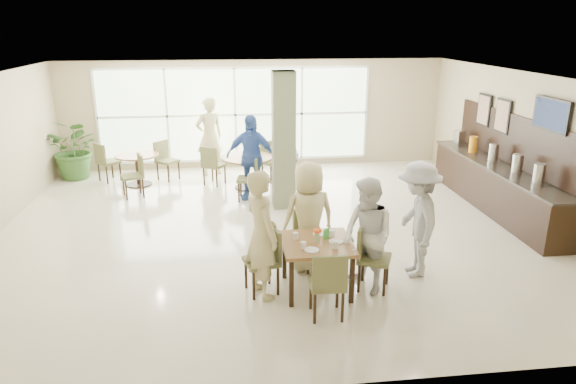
{
  "coord_description": "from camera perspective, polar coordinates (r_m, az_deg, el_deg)",
  "views": [
    {
      "loc": [
        -0.74,
        -8.96,
        3.67
      ],
      "look_at": [
        0.2,
        -1.2,
        1.1
      ],
      "focal_mm": 32.0,
      "sensor_mm": 36.0,
      "label": 1
    }
  ],
  "objects": [
    {
      "name": "ground",
      "position": [
        9.71,
        -2.03,
        -4.02
      ],
      "size": [
        10.0,
        10.0,
        0.0
      ],
      "primitive_type": "plane",
      "color": "beige",
      "rests_on": "ground"
    },
    {
      "name": "room_shell",
      "position": [
        9.2,
        -2.15,
        5.85
      ],
      "size": [
        10.0,
        10.0,
        10.0
      ],
      "color": "white",
      "rests_on": "ground"
    },
    {
      "name": "window_bank",
      "position": [
        13.61,
        -5.86,
        8.51
      ],
      "size": [
        7.0,
        0.04,
        7.0
      ],
      "color": "silver",
      "rests_on": "ground"
    },
    {
      "name": "column",
      "position": [
        10.47,
        -0.49,
        5.69
      ],
      "size": [
        0.45,
        0.45,
        2.8
      ],
      "primitive_type": "cube",
      "color": "#6A724F",
      "rests_on": "ground"
    },
    {
      "name": "main_table",
      "position": [
        7.29,
        3.23,
        -6.21
      ],
      "size": [
        0.99,
        0.99,
        0.75
      ],
      "color": "brown",
      "rests_on": "ground"
    },
    {
      "name": "round_table_left",
      "position": [
        12.63,
        -16.41,
        3.18
      ],
      "size": [
        1.02,
        1.02,
        0.75
      ],
      "color": "brown",
      "rests_on": "ground"
    },
    {
      "name": "round_table_right",
      "position": [
        11.93,
        -4.56,
        3.2
      ],
      "size": [
        1.2,
        1.2,
        0.75
      ],
      "color": "brown",
      "rests_on": "ground"
    },
    {
      "name": "chairs_main_table",
      "position": [
        7.37,
        3.41,
        -7.51
      ],
      "size": [
        2.18,
        1.93,
        0.95
      ],
      "color": "brown",
      "rests_on": "ground"
    },
    {
      "name": "chairs_table_left",
      "position": [
        12.63,
        -16.5,
        2.79
      ],
      "size": [
        2.05,
        1.92,
        0.95
      ],
      "color": "brown",
      "rests_on": "ground"
    },
    {
      "name": "chairs_table_right",
      "position": [
        11.96,
        -4.81,
        2.65
      ],
      "size": [
        2.03,
        1.95,
        0.95
      ],
      "color": "brown",
      "rests_on": "ground"
    },
    {
      "name": "tabletop_clutter",
      "position": [
        7.22,
        3.46,
        -5.16
      ],
      "size": [
        0.69,
        0.74,
        0.21
      ],
      "color": "white",
      "rests_on": "main_table"
    },
    {
      "name": "buffet_counter",
      "position": [
        11.35,
        22.06,
        0.9
      ],
      "size": [
        0.64,
        4.7,
        1.95
      ],
      "color": "black",
      "rests_on": "ground"
    },
    {
      "name": "wall_tv",
      "position": [
        10.21,
        27.22,
        7.66
      ],
      "size": [
        0.06,
        1.0,
        0.58
      ],
      "color": "black",
      "rests_on": "ground"
    },
    {
      "name": "framed_art_a",
      "position": [
        11.61,
        22.75,
        7.79
      ],
      "size": [
        0.05,
        0.55,
        0.7
      ],
      "color": "black",
      "rests_on": "ground"
    },
    {
      "name": "framed_art_b",
      "position": [
        12.3,
        20.96,
        8.51
      ],
      "size": [
        0.05,
        0.55,
        0.7
      ],
      "color": "black",
      "rests_on": "ground"
    },
    {
      "name": "potted_plant",
      "position": [
        13.66,
        -22.55,
        4.44
      ],
      "size": [
        1.69,
        1.69,
        1.49
      ],
      "primitive_type": "imported",
      "rotation": [
        0.0,
        0.0,
        -0.32
      ],
      "color": "#346026",
      "rests_on": "ground"
    },
    {
      "name": "teen_left",
      "position": [
        7.07,
        -2.95,
        -4.75
      ],
      "size": [
        0.66,
        0.79,
        1.83
      ],
      "primitive_type": "imported",
      "rotation": [
        0.0,
        0.0,
        1.96
      ],
      "color": "#C6BB84",
      "rests_on": "ground"
    },
    {
      "name": "teen_far",
      "position": [
        7.84,
        2.3,
        -2.79
      ],
      "size": [
        0.92,
        0.63,
        1.73
      ],
      "primitive_type": "imported",
      "rotation": [
        0.0,
        0.0,
        3.36
      ],
      "color": "#C6BB84",
      "rests_on": "ground"
    },
    {
      "name": "teen_right",
      "position": [
        7.31,
        8.83,
        -4.87
      ],
      "size": [
        0.9,
        1.0,
        1.67
      ],
      "primitive_type": "imported",
      "rotation": [
        0.0,
        0.0,
        -1.16
      ],
      "color": "white",
      "rests_on": "ground"
    },
    {
      "name": "teen_standing",
      "position": [
        7.9,
        14.16,
        -2.99
      ],
      "size": [
        0.75,
        1.2,
        1.78
      ],
      "primitive_type": "imported",
      "rotation": [
        0.0,
        0.0,
        -1.66
      ],
      "color": "#A3A3A5",
      "rests_on": "ground"
    },
    {
      "name": "adult_a",
      "position": [
        11.1,
        -4.17,
        3.85
      ],
      "size": [
        1.22,
        0.91,
        1.85
      ],
      "primitive_type": "imported",
      "rotation": [
        0.0,
        0.0,
        -0.3
      ],
      "color": "#3A5DAE",
      "rests_on": "ground"
    },
    {
      "name": "adult_b",
      "position": [
        11.89,
        -0.16,
        4.0
      ],
      "size": [
        1.07,
        1.52,
        1.5
      ],
      "primitive_type": "imported",
      "rotation": [
        0.0,
        0.0,
        -1.19
      ],
      "color": "white",
      "rests_on": "ground"
    },
    {
      "name": "adult_standing",
      "position": [
        13.03,
        -8.71,
        6.11
      ],
      "size": [
        0.85,
        0.73,
        1.97
      ],
      "primitive_type": "imported",
      "rotation": [
        0.0,
        0.0,
        3.56
      ],
      "color": "#C6BB84",
      "rests_on": "ground"
    }
  ]
}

